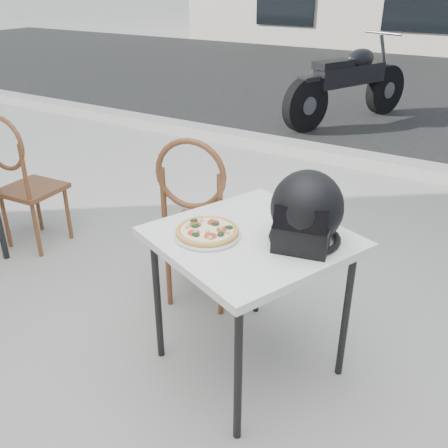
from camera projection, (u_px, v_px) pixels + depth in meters
The scene contains 9 objects.
ground at pixel (239, 362), 2.39m from camera, with size 80.00×80.00×0.00m, color #9A9892.
curb at pixel (400, 167), 4.65m from camera, with size 30.00×0.25×0.12m, color #9A9790.
cafe_table_main at pixel (251, 248), 2.10m from camera, with size 0.94×0.94×0.69m.
plate at pixel (207, 235), 2.06m from camera, with size 0.36×0.36×0.02m.
pizza at pixel (207, 231), 2.05m from camera, with size 0.32×0.32×0.03m.
helmet at pixel (306, 212), 1.96m from camera, with size 0.35×0.36×0.30m.
cafe_chair_main at pixel (198, 214), 2.60m from camera, with size 0.45×0.45×0.98m.
cafe_chair_side at pixel (21, 176), 3.18m from camera, with size 0.38×0.38×0.92m.
motorcycle at pixel (349, 85), 6.10m from camera, with size 0.90×1.99×1.04m.
Camera 1 is at (0.90, -1.61, 1.66)m, focal length 40.00 mm.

